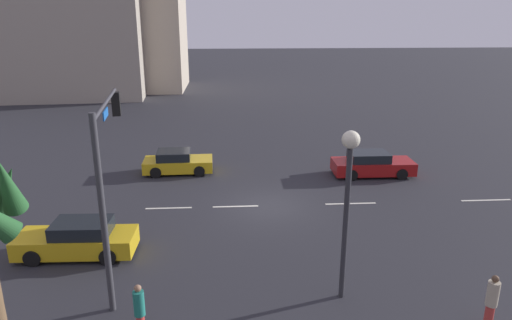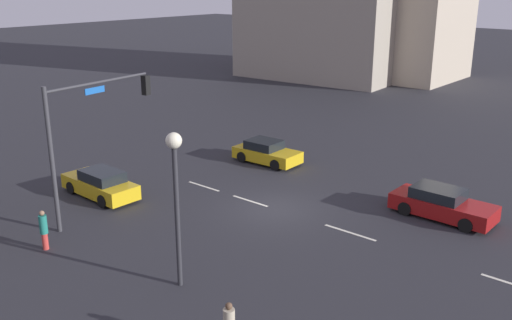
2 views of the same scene
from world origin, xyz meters
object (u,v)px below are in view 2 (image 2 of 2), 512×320
car_2 (442,204)px  pedestrian_1 (44,229)px  streetlamp (176,180)px  traffic_signal (88,124)px  car_1 (266,152)px  car_0 (100,184)px

car_2 → pedestrian_1: size_ratio=2.74×
streetlamp → traffic_signal: bearing=-13.3°
car_1 → car_2: (-11.35, 1.18, 0.03)m
car_0 → car_1: size_ratio=1.11×
car_1 → car_2: 11.41m
car_0 → pedestrian_1: (-3.25, 5.00, 0.24)m
car_0 → streetlamp: bearing=160.3°
car_0 → car_2: (-14.22, -8.54, -0.00)m
car_0 → car_2: car_0 is taller
car_0 → car_1: (-2.87, -9.72, -0.03)m
car_2 → streetlamp: (4.67, 11.95, 3.38)m
pedestrian_1 → car_2: bearing=-129.0°
streetlamp → car_1: bearing=-63.0°
car_1 → car_2: size_ratio=0.88×
car_2 → streetlamp: bearing=68.7°
car_2 → streetlamp: 13.27m
traffic_signal → pedestrian_1: size_ratio=3.77×
streetlamp → pedestrian_1: streetlamp is taller
pedestrian_1 → traffic_signal: bearing=-67.9°
car_2 → car_0: bearing=31.0°
car_1 → pedestrian_1: (-0.38, 14.72, 0.27)m
car_0 → pedestrian_1: 5.97m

